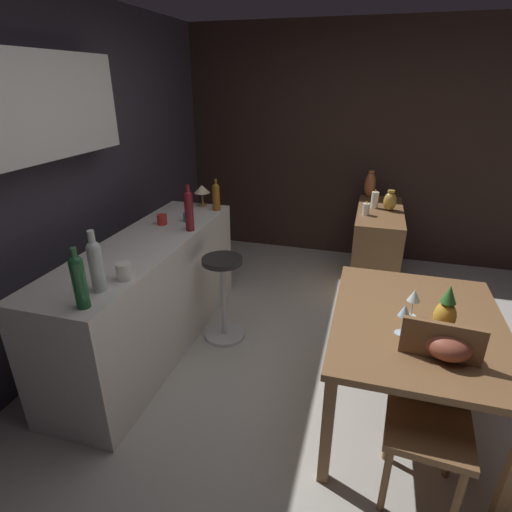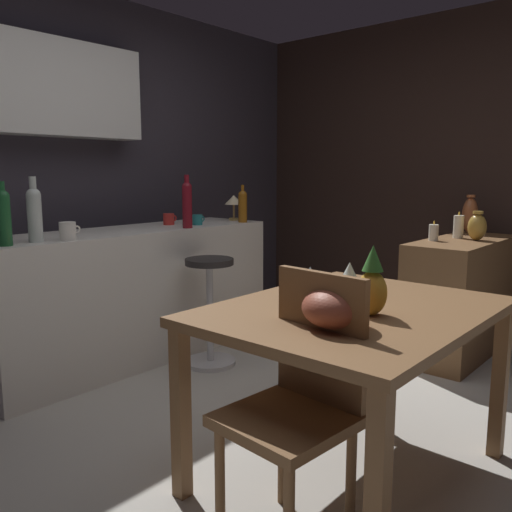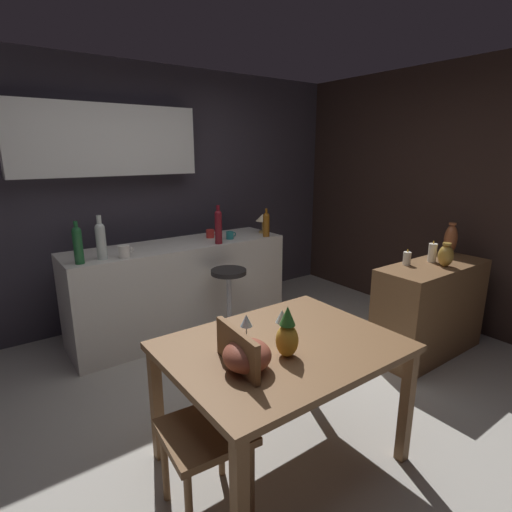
{
  "view_description": "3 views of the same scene",
  "coord_description": "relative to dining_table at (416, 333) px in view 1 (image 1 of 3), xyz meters",
  "views": [
    {
      "loc": [
        -2.3,
        -0.12,
        2.0
      ],
      "look_at": [
        0.24,
        0.61,
        0.84
      ],
      "focal_mm": 28.25,
      "sensor_mm": 36.0,
      "label": 1
    },
    {
      "loc": [
        -2.02,
        -1.56,
        1.28
      ],
      "look_at": [
        0.21,
        0.36,
        0.82
      ],
      "focal_mm": 37.31,
      "sensor_mm": 36.0,
      "label": 2
    },
    {
      "loc": [
        -1.44,
        -2.0,
        1.76
      ],
      "look_at": [
        0.45,
        0.6,
        0.91
      ],
      "focal_mm": 28.05,
      "sensor_mm": 36.0,
      "label": 3
    }
  ],
  "objects": [
    {
      "name": "wall_side_right",
      "position": [
        2.71,
        0.78,
        0.64
      ],
      "size": [
        0.1,
        4.4,
        2.6
      ],
      "primitive_type": "cube",
      "color": "#33231E",
      "rests_on": "ground_plane"
    },
    {
      "name": "wine_glass_right",
      "position": [
        0.03,
        0.04,
        0.22
      ],
      "size": [
        0.07,
        0.07,
        0.18
      ],
      "color": "silver",
      "rests_on": "dining_table"
    },
    {
      "name": "sideboard_cabinet",
      "position": [
        1.87,
        0.22,
        -0.25
      ],
      "size": [
        1.1,
        0.44,
        0.82
      ],
      "primitive_type": "cube",
      "color": "brown",
      "rests_on": "ground_plane"
    },
    {
      "name": "pillar_candle_tall",
      "position": [
        1.67,
        0.36,
        0.22
      ],
      "size": [
        0.06,
        0.06,
        0.14
      ],
      "color": "white",
      "rests_on": "sideboard_cabinet"
    },
    {
      "name": "fruit_bowl",
      "position": [
        -0.31,
        -0.1,
        0.16
      ],
      "size": [
        0.24,
        0.24,
        0.15
      ],
      "primitive_type": "ellipsoid",
      "color": "#9E4C38",
      "rests_on": "dining_table"
    },
    {
      "name": "wall_kitchen_back",
      "position": [
        0.1,
        2.55,
        0.76
      ],
      "size": [
        5.2,
        0.33,
        2.6
      ],
      "color": "#38333D",
      "rests_on": "ground_plane"
    },
    {
      "name": "vase_brass",
      "position": [
        1.89,
        0.15,
        0.26
      ],
      "size": [
        0.12,
        0.12,
        0.2
      ],
      "color": "#B78C38",
      "rests_on": "sideboard_cabinet"
    },
    {
      "name": "bar_stool",
      "position": [
        0.54,
        1.4,
        -0.27
      ],
      "size": [
        0.34,
        0.34,
        0.72
      ],
      "color": "#262323",
      "rests_on": "ground_plane"
    },
    {
      "name": "cup_teal",
      "position": [
        0.82,
        1.8,
        0.28
      ],
      "size": [
        0.11,
        0.07,
        0.08
      ],
      "color": "teal",
      "rests_on": "kitchen_counter"
    },
    {
      "name": "wine_bottle_amber",
      "position": [
        1.18,
        1.69,
        0.38
      ],
      "size": [
        0.07,
        0.07,
        0.29
      ],
      "color": "#8C5114",
      "rests_on": "kitchen_counter"
    },
    {
      "name": "cup_white",
      "position": [
        -0.28,
        1.71,
        0.3
      ],
      "size": [
        0.13,
        0.09,
        0.1
      ],
      "color": "white",
      "rests_on": "kitchen_counter"
    },
    {
      "name": "kitchen_counter",
      "position": [
        0.3,
        1.92,
        -0.21
      ],
      "size": [
        2.1,
        0.6,
        0.9
      ],
      "primitive_type": "cube",
      "color": "silver",
      "rests_on": "ground_plane"
    },
    {
      "name": "counter_lamp",
      "position": [
        1.27,
        1.86,
        0.4
      ],
      "size": [
        0.15,
        0.15,
        0.2
      ],
      "color": "#A58447",
      "rests_on": "kitchen_counter"
    },
    {
      "name": "chair_near_window",
      "position": [
        -0.45,
        -0.06,
        -0.15
      ],
      "size": [
        0.43,
        0.43,
        0.94
      ],
      "color": "brown",
      "rests_on": "ground_plane"
    },
    {
      "name": "cup_red",
      "position": [
        0.69,
        1.98,
        0.29
      ],
      "size": [
        0.12,
        0.08,
        0.08
      ],
      "color": "red",
      "rests_on": "kitchen_counter"
    },
    {
      "name": "wine_glass_left",
      "position": [
        -0.17,
        0.1,
        0.22
      ],
      "size": [
        0.07,
        0.07,
        0.18
      ],
      "color": "silver",
      "rests_on": "dining_table"
    },
    {
      "name": "ground_plane",
      "position": [
        0.16,
        0.48,
        -0.66
      ],
      "size": [
        9.0,
        9.0,
        0.0
      ],
      "primitive_type": "plane",
      "color": "#B7B2A8"
    },
    {
      "name": "wine_bottle_clear",
      "position": [
        -0.44,
        1.77,
        0.41
      ],
      "size": [
        0.08,
        0.08,
        0.36
      ],
      "color": "silver",
      "rests_on": "kitchen_counter"
    },
    {
      "name": "dining_table",
      "position": [
        0.0,
        0.0,
        0.0
      ],
      "size": [
        1.24,
        0.95,
        0.74
      ],
      "color": "brown",
      "rests_on": "ground_plane"
    },
    {
      "name": "pillar_candle_short",
      "position": [
        1.93,
        0.29,
        0.25
      ],
      "size": [
        0.07,
        0.07,
        0.19
      ],
      "color": "white",
      "rests_on": "sideboard_cabinet"
    },
    {
      "name": "vase_copper",
      "position": [
        2.33,
        0.35,
        0.3
      ],
      "size": [
        0.12,
        0.12,
        0.29
      ],
      "color": "#B26038",
      "rests_on": "sideboard_cabinet"
    },
    {
      "name": "pineapple_centerpiece",
      "position": [
        -0.07,
        -0.11,
        0.2
      ],
      "size": [
        0.12,
        0.12,
        0.27
      ],
      "color": "gold",
      "rests_on": "dining_table"
    },
    {
      "name": "wine_bottle_ruby",
      "position": [
        0.62,
        1.69,
        0.42
      ],
      "size": [
        0.07,
        0.07,
        0.37
      ],
      "color": "maroon",
      "rests_on": "kitchen_counter"
    },
    {
      "name": "wine_bottle_green",
      "position": [
        -0.62,
        1.74,
        0.41
      ],
      "size": [
        0.07,
        0.07,
        0.34
      ],
      "color": "#1E592D",
      "rests_on": "kitchen_counter"
    }
  ]
}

